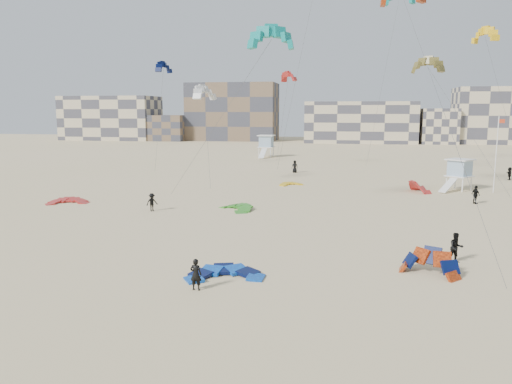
% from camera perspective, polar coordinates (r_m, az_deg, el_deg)
% --- Properties ---
extents(ground, '(320.00, 320.00, 0.00)m').
position_cam_1_polar(ground, '(26.17, -6.04, -11.63)').
color(ground, beige).
rests_on(ground, ground).
extents(kite_ground_blue, '(5.04, 5.18, 1.29)m').
position_cam_1_polar(kite_ground_blue, '(28.71, -3.60, -9.68)').
color(kite_ground_blue, blue).
rests_on(kite_ground_blue, ground).
extents(kite_ground_orange, '(4.54, 4.50, 3.33)m').
position_cam_1_polar(kite_ground_orange, '(30.77, 19.11, -8.88)').
color(kite_ground_orange, '#E64B13').
rests_on(kite_ground_orange, ground).
extents(kite_ground_red, '(5.06, 5.20, 1.51)m').
position_cam_1_polar(kite_ground_red, '(54.50, -20.72, -1.19)').
color(kite_ground_red, '#B92E15').
rests_on(kite_ground_red, ground).
extents(kite_ground_green, '(5.40, 5.38, 1.59)m').
position_cam_1_polar(kite_ground_green, '(47.66, -2.26, -2.02)').
color(kite_ground_green, '#44942A').
rests_on(kite_ground_green, ground).
extents(kite_ground_red_far, '(4.53, 4.50, 3.64)m').
position_cam_1_polar(kite_ground_red_far, '(60.92, 18.16, -0.00)').
color(kite_ground_red_far, '#B92E15').
rests_on(kite_ground_red_far, ground).
extents(kite_ground_yellow, '(3.99, 4.04, 0.83)m').
position_cam_1_polar(kite_ground_yellow, '(63.53, 3.99, 0.80)').
color(kite_ground_yellow, yellow).
rests_on(kite_ground_yellow, ground).
extents(kitesurfer_main, '(0.63, 0.43, 1.70)m').
position_cam_1_polar(kitesurfer_main, '(26.62, -6.89, -9.33)').
color(kitesurfer_main, black).
rests_on(kitesurfer_main, ground).
extents(kitesurfer_b, '(1.06, 0.91, 1.88)m').
position_cam_1_polar(kitesurfer_b, '(33.40, 21.89, -5.93)').
color(kitesurfer_b, black).
rests_on(kitesurfer_b, ground).
extents(kitesurfer_c, '(1.22, 1.22, 1.70)m').
position_cam_1_polar(kitesurfer_c, '(47.75, -11.81, -1.15)').
color(kitesurfer_c, black).
rests_on(kitesurfer_c, ground).
extents(kitesurfer_d, '(0.92, 1.18, 1.87)m').
position_cam_1_polar(kitesurfer_d, '(55.07, 23.81, -0.29)').
color(kitesurfer_d, black).
rests_on(kitesurfer_d, ground).
extents(kitesurfer_e, '(0.94, 0.64, 1.88)m').
position_cam_1_polar(kitesurfer_e, '(76.27, 4.45, 2.92)').
color(kitesurfer_e, black).
rests_on(kitesurfer_e, ground).
extents(kitesurfer_f, '(0.63, 1.66, 1.75)m').
position_cam_1_polar(kitesurfer_f, '(76.24, 26.99, 1.89)').
color(kitesurfer_f, black).
rests_on(kitesurfer_f, ground).
extents(kite_fly_teal_a, '(13.13, 5.06, 15.87)m').
position_cam_1_polar(kite_fly_teal_a, '(45.71, 1.78, 17.01)').
color(kite_fly_teal_a, teal).
rests_on(kite_fly_teal_a, ground).
extents(kite_fly_grey, '(5.49, 11.06, 11.86)m').
position_cam_1_polar(kite_fly_grey, '(62.92, -5.93, 11.10)').
color(kite_fly_grey, white).
rests_on(kite_fly_grey, ground).
extents(kite_fly_olive, '(9.33, 12.69, 14.79)m').
position_cam_1_polar(kite_fly_olive, '(62.50, 19.01, 13.41)').
color(kite_fly_olive, olive).
rests_on(kite_fly_olive, ground).
extents(kite_fly_yellow, '(9.16, 5.31, 19.14)m').
position_cam_1_polar(kite_fly_yellow, '(75.14, 24.70, 15.87)').
color(kite_fly_yellow, yellow).
rests_on(kite_fly_yellow, ground).
extents(kite_fly_navy, '(4.73, 13.50, 16.16)m').
position_cam_1_polar(kite_fly_navy, '(82.09, -10.52, 13.74)').
color(kite_fly_navy, '#060846').
rests_on(kite_fly_navy, ground).
extents(kite_fly_red, '(4.50, 4.50, 14.97)m').
position_cam_1_polar(kite_fly_red, '(82.28, 3.74, 12.93)').
color(kite_fly_red, '#B92E15').
rests_on(kite_fly_red, ground).
extents(lifeguard_tower_near, '(3.71, 5.59, 3.73)m').
position_cam_1_polar(lifeguard_tower_near, '(63.64, 22.23, 1.83)').
color(lifeguard_tower_near, white).
rests_on(lifeguard_tower_near, ground).
extents(lifeguard_tower_far, '(3.40, 6.23, 4.48)m').
position_cam_1_polar(lifeguard_tower_far, '(102.06, 1.17, 5.26)').
color(lifeguard_tower_far, white).
rests_on(lifeguard_tower_far, ground).
extents(flagpole, '(0.71, 0.11, 8.72)m').
position_cam_1_polar(flagpole, '(63.14, 25.77, 4.02)').
color(flagpole, white).
rests_on(flagpole, ground).
extents(condo_west_a, '(30.00, 15.00, 14.00)m').
position_cam_1_polar(condo_west_a, '(171.71, -16.22, 8.11)').
color(condo_west_a, beige).
rests_on(condo_west_a, ground).
extents(condo_west_b, '(28.00, 14.00, 18.00)m').
position_cam_1_polar(condo_west_b, '(161.72, -2.67, 9.13)').
color(condo_west_b, brown).
rests_on(condo_west_b, ground).
extents(condo_mid, '(32.00, 16.00, 12.00)m').
position_cam_1_polar(condo_mid, '(153.45, 11.82, 7.82)').
color(condo_mid, beige).
rests_on(condo_mid, ground).
extents(condo_east, '(26.00, 14.00, 16.00)m').
position_cam_1_polar(condo_east, '(161.20, 26.32, 7.83)').
color(condo_east, beige).
rests_on(condo_east, ground).
extents(condo_fill_left, '(12.00, 10.00, 8.00)m').
position_cam_1_polar(condo_fill_left, '(161.90, -10.11, 7.22)').
color(condo_fill_left, brown).
rests_on(condo_fill_left, ground).
extents(condo_fill_right, '(10.00, 10.00, 10.00)m').
position_cam_1_polar(condo_fill_right, '(153.48, 20.12, 7.08)').
color(condo_fill_right, beige).
rests_on(condo_fill_right, ground).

